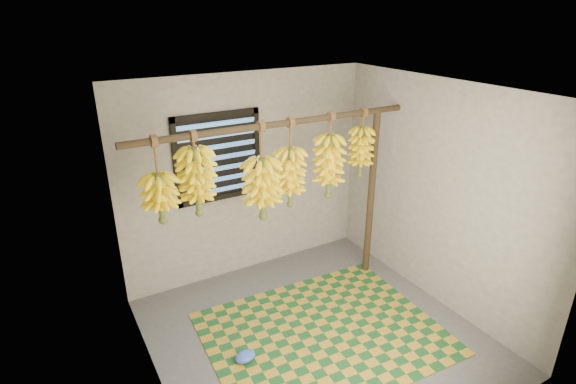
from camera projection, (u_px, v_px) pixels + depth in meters
floor at (316, 336)px, 4.47m from camera, size 3.00×3.00×0.01m
ceiling at (323, 92)px, 3.55m from camera, size 3.00×3.00×0.01m
wall_back at (247, 177)px, 5.22m from camera, size 3.00×0.01×2.40m
wall_left at (149, 274)px, 3.32m from camera, size 0.01×3.00×2.40m
wall_right at (438, 195)px, 4.71m from camera, size 0.01×3.00×2.40m
window at (218, 158)px, 4.92m from camera, size 1.00×0.04×1.00m
hanging_pole at (280, 124)px, 4.27m from camera, size 3.00×0.06×0.06m
support_post at (371, 196)px, 5.20m from camera, size 0.08×0.08×2.00m
woven_mat at (323, 333)px, 4.49m from camera, size 2.35×1.93×0.01m
plastic_bag at (245, 356)px, 4.13m from camera, size 0.23×0.19×0.08m
banana_bunch_a at (160, 198)px, 3.91m from camera, size 0.31×0.31×0.80m
banana_bunch_b at (197, 182)px, 4.03m from camera, size 0.34×0.34×0.80m
banana_bunch_c at (262, 189)px, 4.41m from camera, size 0.36×0.36×0.99m
banana_bunch_d at (290, 177)px, 4.54m from camera, size 0.32×0.32×0.93m
banana_bunch_e at (329, 166)px, 4.74m from camera, size 0.33×0.33×0.93m
banana_bunch_f at (361, 152)px, 4.90m from camera, size 0.29×0.29×0.78m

